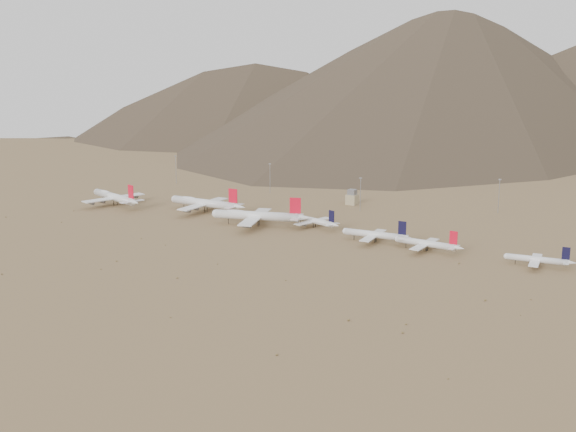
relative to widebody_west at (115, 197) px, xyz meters
The scene contains 15 objects.
ground 130.04m from the widebody_west, ahead, with size 3000.00×3000.00×0.00m, color #95764D.
mountain_ridge 899.04m from the widebody_west, 81.71° to the left, with size 4400.00×1000.00×300.00m.
widebody_west is the anchor object (origin of this frame).
widebody_centre 76.88m from the widebody_west, 13.05° to the left, with size 67.79×51.81×20.13m.
widebody_east 132.84m from the widebody_west, ahead, with size 68.44×54.40×21.05m.
narrowbody_a 170.04m from the widebody_west, ahead, with size 42.69×31.61×14.46m.
narrowbody_b 221.63m from the widebody_west, ahead, with size 47.12×33.92×15.55m.
narrowbody_c 256.73m from the widebody_west, ahead, with size 44.79×32.15×14.77m.
narrowbody_d 321.34m from the widebody_west, ahead, with size 39.10×28.34×12.93m.
control_tower 186.11m from the widebody_west, 31.88° to the left, with size 8.00×8.00×12.00m.
mast_far_west 101.69m from the widebody_west, 101.38° to the left, with size 2.00×0.60×25.70m.
mast_west 130.25m from the widebody_west, 52.96° to the left, with size 2.00×0.60×25.70m.
mast_centre 191.36m from the widebody_west, 24.65° to the left, with size 2.00×0.60×25.70m.
mast_east 293.89m from the widebody_west, 25.58° to the left, with size 2.00×0.60×25.70m.
desert_scrub 174.48m from the widebody_west, 43.84° to the right, with size 416.88×184.28×0.96m.
Camera 1 is at (271.01, -383.38, 118.25)m, focal length 45.00 mm.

